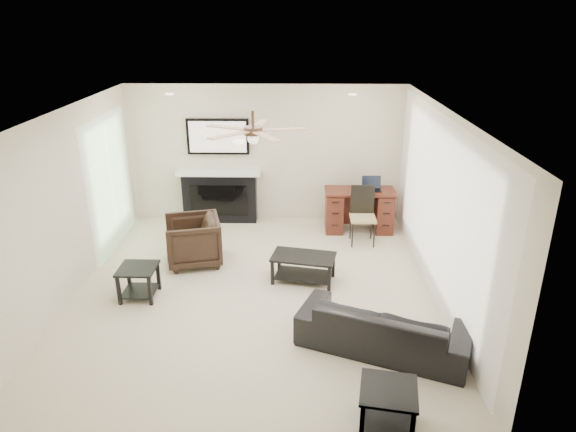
# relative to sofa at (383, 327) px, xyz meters

# --- Properties ---
(room_shell) EXTENTS (5.50, 5.54, 2.52)m
(room_shell) POSITION_rel_sofa_xyz_m (-1.38, 1.40, 1.40)
(room_shell) COLOR beige
(room_shell) RESTS_ON ground
(sofa) EXTENTS (2.08, 1.42, 0.57)m
(sofa) POSITION_rel_sofa_xyz_m (0.00, 0.00, 0.00)
(sofa) COLOR black
(sofa) RESTS_ON ground
(armchair) EXTENTS (0.99, 0.97, 0.75)m
(armchair) POSITION_rel_sofa_xyz_m (-2.60, 2.15, 0.09)
(armchair) COLOR black
(armchair) RESTS_ON ground
(coffee_table) EXTENTS (0.98, 0.67, 0.40)m
(coffee_table) POSITION_rel_sofa_xyz_m (-0.90, 1.60, -0.08)
(coffee_table) COLOR black
(coffee_table) RESTS_ON ground
(end_table_near) EXTENTS (0.60, 0.60, 0.45)m
(end_table_near) POSITION_rel_sofa_xyz_m (-0.15, -1.25, -0.06)
(end_table_near) COLOR black
(end_table_near) RESTS_ON ground
(end_table_left) EXTENTS (0.50, 0.50, 0.45)m
(end_table_left) POSITION_rel_sofa_xyz_m (-3.15, 1.10, -0.06)
(end_table_left) COLOR black
(end_table_left) RESTS_ON ground
(fireplace_unit) EXTENTS (1.52, 0.34, 1.91)m
(fireplace_unit) POSITION_rel_sofa_xyz_m (-2.42, 3.90, 0.67)
(fireplace_unit) COLOR black
(fireplace_unit) RESTS_ON ground
(desk) EXTENTS (1.22, 0.56, 0.76)m
(desk) POSITION_rel_sofa_xyz_m (0.11, 3.49, 0.10)
(desk) COLOR #3F1B0F
(desk) RESTS_ON ground
(desk_chair) EXTENTS (0.42, 0.44, 0.97)m
(desk_chair) POSITION_rel_sofa_xyz_m (0.11, 2.94, 0.20)
(desk_chair) COLOR black
(desk_chair) RESTS_ON ground
(laptop) EXTENTS (0.33, 0.24, 0.23)m
(laptop) POSITION_rel_sofa_xyz_m (0.31, 3.47, 0.59)
(laptop) COLOR black
(laptop) RESTS_ON desk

